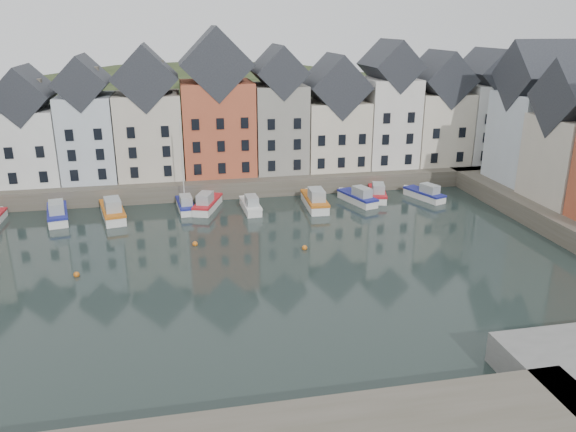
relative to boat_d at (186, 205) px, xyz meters
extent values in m
plane|color=black|center=(4.57, -18.91, -0.67)|extent=(260.00, 260.00, 0.00)
cube|color=#4D483B|center=(4.57, 11.09, 0.33)|extent=(90.00, 16.00, 2.00)
ellipsoid|color=black|center=(4.57, 37.09, -18.67)|extent=(153.60, 70.40, 64.00)
sphere|color=black|center=(-9.37, 32.03, 8.03)|extent=(5.77, 5.77, 5.77)
sphere|color=black|center=(29.43, 41.84, 7.45)|extent=(5.27, 5.27, 5.27)
sphere|color=black|center=(36.39, 35.29, 7.21)|extent=(5.07, 5.07, 5.07)
sphere|color=black|center=(18.85, 36.29, 7.14)|extent=(5.01, 5.01, 5.01)
sphere|color=black|center=(32.90, 41.34, 7.38)|extent=(5.21, 5.21, 5.21)
sphere|color=black|center=(6.56, 39.74, 7.65)|extent=(5.45, 5.45, 5.45)
sphere|color=black|center=(42.37, 29.41, 6.53)|extent=(4.49, 4.49, 4.49)
cube|color=white|center=(-17.33, 9.09, 5.63)|extent=(6.56, 8.00, 8.61)
cube|color=#202229|center=(-17.33, 9.09, 11.56)|extent=(6.56, 8.16, 6.56)
cube|color=silver|center=(-10.80, 9.09, 6.34)|extent=(6.20, 8.00, 10.02)
cube|color=#202229|center=(-10.80, 9.09, 12.88)|extent=(6.20, 8.16, 6.20)
cube|color=beige|center=(-3.70, 9.09, 6.37)|extent=(7.70, 8.00, 10.08)
cube|color=#202229|center=(-3.70, 9.09, 13.31)|extent=(7.70, 8.16, 7.70)
cube|color=#B35033|center=(4.64, 9.09, 6.97)|extent=(8.69, 8.00, 11.28)
cube|color=#202229|center=(4.64, 9.09, 14.76)|extent=(8.69, 8.16, 8.69)
cube|color=gray|center=(12.35, 9.09, 6.72)|extent=(6.43, 8.00, 10.78)
cube|color=#202229|center=(12.35, 9.09, 13.70)|extent=(6.43, 8.16, 6.43)
cube|color=beige|center=(19.65, 9.09, 5.61)|extent=(7.88, 8.00, 8.56)
cube|color=#202229|center=(19.65, 9.09, 11.83)|extent=(7.88, 8.16, 7.88)
cube|color=silver|center=(26.99, 9.09, 6.96)|extent=(6.50, 8.00, 11.27)
cube|color=#202229|center=(26.99, 9.09, 14.21)|extent=(6.50, 8.16, 6.50)
cube|color=beige|center=(34.00, 9.09, 5.99)|extent=(7.23, 8.00, 9.32)
cube|color=#202229|center=(34.00, 9.09, 12.44)|extent=(7.23, 8.16, 7.23)
cube|color=white|center=(40.85, 9.09, 6.49)|extent=(6.18, 8.00, 10.32)
cube|color=#202229|center=(40.85, 9.09, 13.18)|extent=(6.18, 8.16, 6.18)
cube|color=silver|center=(40.57, -2.64, 6.52)|extent=(7.47, 8.00, 10.38)
cube|color=#202229|center=(40.57, -2.64, 13.69)|extent=(7.62, 8.00, 8.00)
cube|color=beige|center=(40.57, -10.65, 5.77)|extent=(8.14, 8.00, 8.89)
sphere|color=#C16116|center=(0.57, -10.91, -0.52)|extent=(0.50, 0.50, 0.50)
sphere|color=#C16116|center=(10.57, -13.91, -0.52)|extent=(0.50, 0.50, 0.50)
sphere|color=#C16116|center=(-9.43, -15.91, -0.52)|extent=(0.50, 0.50, 0.50)
cube|color=silver|center=(-13.56, -0.52, -0.30)|extent=(3.06, 6.56, 1.16)
cube|color=navy|center=(-13.56, -0.52, 0.33)|extent=(3.18, 6.70, 0.26)
cube|color=#929899|center=(-13.39, -1.45, 0.96)|extent=(1.93, 2.76, 1.26)
cube|color=silver|center=(-7.82, -1.04, -0.28)|extent=(3.32, 7.03, 1.24)
cube|color=#C16116|center=(-7.82, -1.04, 0.40)|extent=(3.45, 7.19, 0.28)
cube|color=#929899|center=(-7.62, -2.03, 1.08)|extent=(2.08, 2.96, 1.35)
cube|color=silver|center=(-0.01, 0.16, -0.36)|extent=(2.07, 5.44, 0.97)
cube|color=navy|center=(-0.01, 0.16, 0.17)|extent=(2.17, 5.55, 0.22)
cube|color=#929899|center=(0.06, -0.63, 0.70)|extent=(1.43, 2.23, 1.06)
cylinder|color=silver|center=(-0.06, 0.69, 4.64)|extent=(0.12, 0.12, 9.74)
cube|color=silver|center=(2.47, -0.07, -0.32)|extent=(3.72, 6.25, 1.10)
cube|color=red|center=(2.47, -0.07, 0.28)|extent=(3.85, 6.40, 0.25)
cube|color=#929899|center=(2.17, -0.92, 0.88)|extent=(2.13, 2.73, 1.20)
cube|color=silver|center=(7.17, -1.46, -0.36)|extent=(1.86, 5.46, 0.99)
cube|color=silver|center=(7.17, -1.46, 0.18)|extent=(1.95, 5.57, 0.22)
cube|color=#929899|center=(7.21, -2.27, 0.72)|extent=(1.35, 2.21, 1.08)
cube|color=silver|center=(14.56, -1.67, -0.28)|extent=(2.30, 6.78, 1.23)
cube|color=#C16116|center=(14.56, -1.67, 0.39)|extent=(2.41, 6.92, 0.28)
cube|color=#929899|center=(14.51, -2.67, 1.06)|extent=(1.68, 2.74, 1.34)
cube|color=silver|center=(19.88, -1.07, -0.34)|extent=(3.40, 6.05, 1.06)
cube|color=navy|center=(19.88, -1.07, 0.24)|extent=(3.53, 6.18, 0.24)
cube|color=#929899|center=(20.14, -1.90, 0.82)|extent=(1.99, 2.62, 1.16)
cube|color=silver|center=(22.78, 0.12, -0.34)|extent=(3.14, 5.97, 1.05)
cube|color=red|center=(22.78, 0.12, 0.23)|extent=(3.26, 6.11, 0.24)
cube|color=#929899|center=(22.56, -0.71, 0.81)|extent=(1.88, 2.56, 1.14)
cube|color=silver|center=(28.23, -1.17, -0.35)|extent=(3.45, 5.70, 1.00)
cube|color=navy|center=(28.23, -1.17, 0.19)|extent=(3.57, 5.83, 0.23)
cube|color=#929899|center=(28.52, -1.94, 0.74)|extent=(1.96, 2.50, 1.09)
camera|label=1|loc=(-0.49, -61.18, 19.35)|focal=35.00mm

